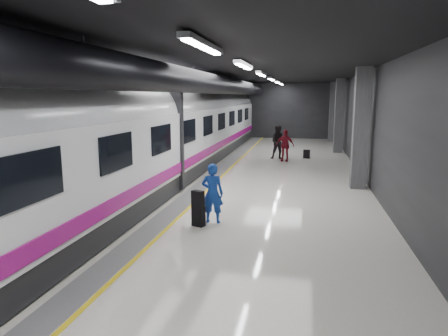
# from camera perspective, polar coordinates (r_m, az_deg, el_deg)

# --- Properties ---
(ground) EXTENTS (40.00, 40.00, 0.00)m
(ground) POSITION_cam_1_polar(r_m,az_deg,el_deg) (14.22, 0.92, -3.79)
(ground) COLOR silver
(ground) RESTS_ON ground
(platform_hall) EXTENTS (10.02, 40.02, 4.51)m
(platform_hall) POSITION_cam_1_polar(r_m,az_deg,el_deg) (14.79, 0.54, 10.58)
(platform_hall) COLOR black
(platform_hall) RESTS_ON ground
(train) EXTENTS (3.05, 38.00, 4.05)m
(train) POSITION_cam_1_polar(r_m,az_deg,el_deg) (14.81, -11.55, 4.69)
(train) COLOR black
(train) RESTS_ON ground
(traveler_main) EXTENTS (0.61, 0.40, 1.65)m
(traveler_main) POSITION_cam_1_polar(r_m,az_deg,el_deg) (10.94, -1.66, -3.63)
(traveler_main) COLOR #173AB3
(traveler_main) RESTS_ON ground
(suitcase_main) EXTENTS (0.38, 0.31, 0.54)m
(suitcase_main) POSITION_cam_1_polar(r_m,az_deg,el_deg) (10.80, -3.66, -6.88)
(suitcase_main) COLOR black
(suitcase_main) RESTS_ON ground
(shoulder_bag) EXTENTS (0.37, 0.30, 0.44)m
(shoulder_bag) POSITION_cam_1_polar(r_m,az_deg,el_deg) (10.64, -3.76, -4.41)
(shoulder_bag) COLOR black
(shoulder_bag) RESTS_ON suitcase_main
(traveler_far_a) EXTENTS (0.97, 0.79, 1.88)m
(traveler_far_a) POSITION_cam_1_polar(r_m,az_deg,el_deg) (22.26, 7.84, 3.67)
(traveler_far_a) COLOR black
(traveler_far_a) RESTS_ON ground
(traveler_far_b) EXTENTS (1.05, 0.57, 1.70)m
(traveler_far_b) POSITION_cam_1_polar(r_m,az_deg,el_deg) (21.63, 8.68, 3.22)
(traveler_far_b) COLOR maroon
(traveler_far_b) RESTS_ON ground
(suitcase_far) EXTENTS (0.37, 0.29, 0.48)m
(suitcase_far) POSITION_cam_1_polar(r_m,az_deg,el_deg) (22.94, 11.71, 1.98)
(suitcase_far) COLOR black
(suitcase_far) RESTS_ON ground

